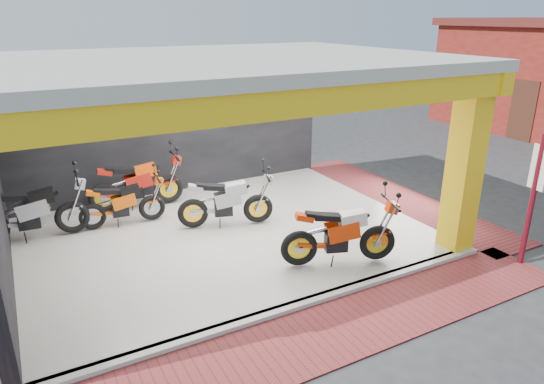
% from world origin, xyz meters
% --- Properties ---
extents(ground, '(80.00, 80.00, 0.00)m').
position_xyz_m(ground, '(0.00, 0.00, 0.00)').
color(ground, '#2D2D30').
rests_on(ground, ground).
extents(showroom_floor, '(8.00, 6.00, 0.10)m').
position_xyz_m(showroom_floor, '(0.00, 2.00, 0.05)').
color(showroom_floor, white).
rests_on(showroom_floor, ground).
extents(showroom_ceiling, '(8.40, 6.40, 0.20)m').
position_xyz_m(showroom_ceiling, '(0.00, 2.00, 3.60)').
color(showroom_ceiling, beige).
rests_on(showroom_ceiling, corner_column).
extents(back_wall, '(8.20, 0.20, 3.50)m').
position_xyz_m(back_wall, '(0.00, 5.10, 1.75)').
color(back_wall, black).
rests_on(back_wall, ground).
extents(corner_column, '(0.50, 0.50, 3.50)m').
position_xyz_m(corner_column, '(3.75, -0.75, 1.75)').
color(corner_column, yellow).
rests_on(corner_column, ground).
extents(header_beam_front, '(8.40, 0.30, 0.40)m').
position_xyz_m(header_beam_front, '(0.00, -1.00, 3.30)').
color(header_beam_front, yellow).
rests_on(header_beam_front, corner_column).
extents(header_beam_right, '(0.30, 6.40, 0.40)m').
position_xyz_m(header_beam_right, '(4.00, 2.00, 3.30)').
color(header_beam_right, yellow).
rests_on(header_beam_right, corner_column).
extents(floor_kerb, '(8.00, 0.20, 0.10)m').
position_xyz_m(floor_kerb, '(0.00, -1.02, 0.05)').
color(floor_kerb, white).
rests_on(floor_kerb, ground).
extents(paver_front, '(9.00, 1.40, 0.03)m').
position_xyz_m(paver_front, '(0.00, -1.80, 0.01)').
color(paver_front, maroon).
rests_on(paver_front, ground).
extents(paver_right, '(1.40, 7.00, 0.03)m').
position_xyz_m(paver_right, '(4.80, 2.00, 0.01)').
color(paver_right, maroon).
rests_on(paver_right, ground).
extents(signpost, '(0.10, 0.35, 2.50)m').
position_xyz_m(signpost, '(4.40, -1.77, 1.37)').
color(signpost, '#560D18').
rests_on(signpost, ground).
extents(moto_hero, '(2.42, 1.56, 1.39)m').
position_xyz_m(moto_hero, '(1.98, -0.50, 0.79)').
color(moto_hero, '#E53909').
rests_on(moto_hero, showroom_floor).
extents(moto_row_a, '(2.31, 1.41, 1.32)m').
position_xyz_m(moto_row_a, '(0.83, 2.08, 0.76)').
color(moto_row_a, '#A0A2A7').
rests_on(moto_row_a, showroom_floor).
extents(moto_row_b, '(1.99, 0.88, 1.18)m').
position_xyz_m(moto_row_b, '(-1.16, 3.34, 0.69)').
color(moto_row_b, '#E45509').
rests_on(moto_row_b, showroom_floor).
extents(moto_row_c, '(2.37, 1.03, 1.41)m').
position_xyz_m(moto_row_c, '(-0.52, 4.18, 0.81)').
color(moto_row_c, '#B41D13').
rests_on(moto_row_c, showroom_floor).
extents(moto_row_d, '(2.38, 1.04, 1.41)m').
position_xyz_m(moto_row_d, '(-2.80, 3.46, 0.81)').
color(moto_row_d, '#9B9DA3').
rests_on(moto_row_d, showroom_floor).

